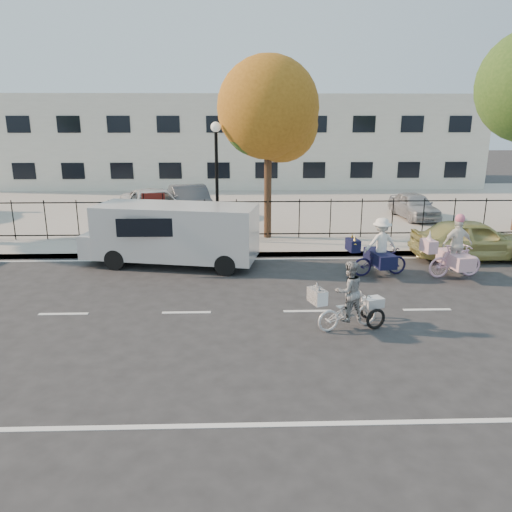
{
  "coord_description": "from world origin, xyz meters",
  "views": [
    {
      "loc": [
        1.36,
        -11.49,
        4.67
      ],
      "look_at": [
        1.75,
        1.2,
        1.1
      ],
      "focal_mm": 35.0,
      "sensor_mm": 36.0,
      "label": 1
    }
  ],
  "objects_px": {
    "white_van": "(174,232)",
    "bull_bike": "(379,253)",
    "zebra_trike": "(348,303)",
    "lamppost": "(216,161)",
    "lot_car_b": "(154,206)",
    "lot_car_d": "(414,205)",
    "unicorn_bike": "(455,254)",
    "gold_sedan": "(473,239)",
    "lot_car_c": "(190,202)"
  },
  "relations": [
    {
      "from": "lamppost",
      "to": "unicorn_bike",
      "type": "height_order",
      "value": "lamppost"
    },
    {
      "from": "zebra_trike",
      "to": "lot_car_d",
      "type": "bearing_deg",
      "value": -44.71
    },
    {
      "from": "lot_car_c",
      "to": "lot_car_d",
      "type": "bearing_deg",
      "value": -17.3
    },
    {
      "from": "white_van",
      "to": "bull_bike",
      "type": "bearing_deg",
      "value": 0.01
    },
    {
      "from": "lot_car_b",
      "to": "lot_car_d",
      "type": "height_order",
      "value": "lot_car_b"
    },
    {
      "from": "lot_car_b",
      "to": "lot_car_c",
      "type": "relative_size",
      "value": 1.15
    },
    {
      "from": "unicorn_bike",
      "to": "lot_car_d",
      "type": "height_order",
      "value": "unicorn_bike"
    },
    {
      "from": "gold_sedan",
      "to": "lot_car_c",
      "type": "relative_size",
      "value": 0.9
    },
    {
      "from": "lamppost",
      "to": "white_van",
      "type": "relative_size",
      "value": 0.74
    },
    {
      "from": "zebra_trike",
      "to": "white_van",
      "type": "xyz_separation_m",
      "value": [
        -4.57,
        5.17,
        0.47
      ]
    },
    {
      "from": "gold_sedan",
      "to": "lot_car_d",
      "type": "height_order",
      "value": "gold_sedan"
    },
    {
      "from": "bull_bike",
      "to": "gold_sedan",
      "type": "distance_m",
      "value": 3.97
    },
    {
      "from": "lamppost",
      "to": "lot_car_d",
      "type": "height_order",
      "value": "lamppost"
    },
    {
      "from": "gold_sedan",
      "to": "lot_car_c",
      "type": "height_order",
      "value": "lot_car_c"
    },
    {
      "from": "gold_sedan",
      "to": "lot_car_b",
      "type": "height_order",
      "value": "lot_car_b"
    },
    {
      "from": "bull_bike",
      "to": "lot_car_d",
      "type": "distance_m",
      "value": 8.8
    },
    {
      "from": "zebra_trike",
      "to": "bull_bike",
      "type": "distance_m",
      "value": 4.27
    },
    {
      "from": "white_van",
      "to": "lot_car_c",
      "type": "bearing_deg",
      "value": 102.7
    },
    {
      "from": "zebra_trike",
      "to": "lot_car_b",
      "type": "bearing_deg",
      "value": 9.1
    },
    {
      "from": "lamppost",
      "to": "gold_sedan",
      "type": "xyz_separation_m",
      "value": [
        8.64,
        -2.3,
        -2.43
      ]
    },
    {
      "from": "zebra_trike",
      "to": "lamppost",
      "type": "bearing_deg",
      "value": 2.9
    },
    {
      "from": "gold_sedan",
      "to": "lot_car_c",
      "type": "distance_m",
      "value": 12.08
    },
    {
      "from": "lot_car_c",
      "to": "white_van",
      "type": "bearing_deg",
      "value": -104.18
    },
    {
      "from": "lot_car_b",
      "to": "lot_car_c",
      "type": "xyz_separation_m",
      "value": [
        1.48,
        0.93,
        0.03
      ]
    },
    {
      "from": "lamppost",
      "to": "lot_car_d",
      "type": "distance_m",
      "value": 9.95
    },
    {
      "from": "bull_bike",
      "to": "lot_car_c",
      "type": "height_order",
      "value": "bull_bike"
    },
    {
      "from": "zebra_trike",
      "to": "bull_bike",
      "type": "xyz_separation_m",
      "value": [
        1.76,
        3.89,
        0.09
      ]
    },
    {
      "from": "zebra_trike",
      "to": "unicorn_bike",
      "type": "height_order",
      "value": "unicorn_bike"
    },
    {
      "from": "zebra_trike",
      "to": "lot_car_c",
      "type": "distance_m",
      "value": 13.07
    },
    {
      "from": "unicorn_bike",
      "to": "gold_sedan",
      "type": "bearing_deg",
      "value": -44.35
    },
    {
      "from": "lamppost",
      "to": "lot_car_c",
      "type": "relative_size",
      "value": 0.97
    },
    {
      "from": "lot_car_b",
      "to": "lot_car_d",
      "type": "xyz_separation_m",
      "value": [
        11.72,
        0.6,
        -0.13
      ]
    },
    {
      "from": "unicorn_bike",
      "to": "bull_bike",
      "type": "height_order",
      "value": "unicorn_bike"
    },
    {
      "from": "white_van",
      "to": "lot_car_b",
      "type": "xyz_separation_m",
      "value": [
        -1.64,
        6.09,
        -0.22
      ]
    },
    {
      "from": "bull_bike",
      "to": "white_van",
      "type": "bearing_deg",
      "value": 69.54
    },
    {
      "from": "zebra_trike",
      "to": "unicorn_bike",
      "type": "xyz_separation_m",
      "value": [
        3.95,
        3.62,
        0.1
      ]
    },
    {
      "from": "gold_sedan",
      "to": "lot_car_d",
      "type": "xyz_separation_m",
      "value": [
        0.15,
        6.32,
        0.05
      ]
    },
    {
      "from": "lamppost",
      "to": "lot_car_b",
      "type": "distance_m",
      "value": 5.04
    },
    {
      "from": "lamppost",
      "to": "white_van",
      "type": "xyz_separation_m",
      "value": [
        -1.29,
        -2.67,
        -2.03
      ]
    },
    {
      "from": "lamppost",
      "to": "zebra_trike",
      "type": "relative_size",
      "value": 2.35
    },
    {
      "from": "unicorn_bike",
      "to": "lot_car_c",
      "type": "height_order",
      "value": "unicorn_bike"
    },
    {
      "from": "gold_sedan",
      "to": "lot_car_d",
      "type": "relative_size",
      "value": 1.17
    },
    {
      "from": "bull_bike",
      "to": "lot_car_d",
      "type": "relative_size",
      "value": 0.57
    },
    {
      "from": "lamppost",
      "to": "lot_car_b",
      "type": "xyz_separation_m",
      "value": [
        -2.93,
        3.42,
        -2.25
      ]
    },
    {
      "from": "bull_bike",
      "to": "white_van",
      "type": "distance_m",
      "value": 6.46
    },
    {
      "from": "zebra_trike",
      "to": "bull_bike",
      "type": "relative_size",
      "value": 0.95
    },
    {
      "from": "unicorn_bike",
      "to": "lot_car_d",
      "type": "xyz_separation_m",
      "value": [
        1.56,
        8.23,
        0.02
      ]
    },
    {
      "from": "zebra_trike",
      "to": "lot_car_d",
      "type": "relative_size",
      "value": 0.54
    },
    {
      "from": "gold_sedan",
      "to": "bull_bike",
      "type": "bearing_deg",
      "value": 114.34
    },
    {
      "from": "lamppost",
      "to": "bull_bike",
      "type": "bearing_deg",
      "value": -38.1
    }
  ]
}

